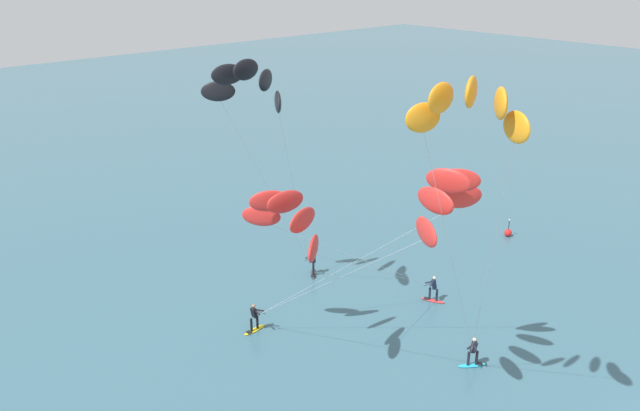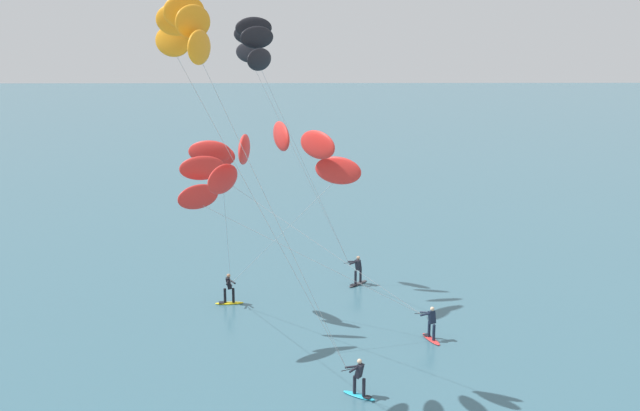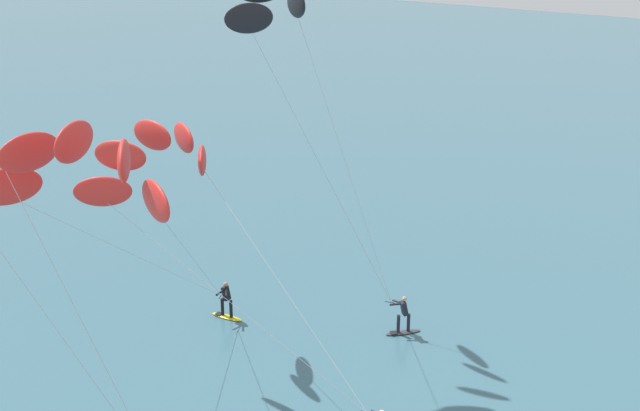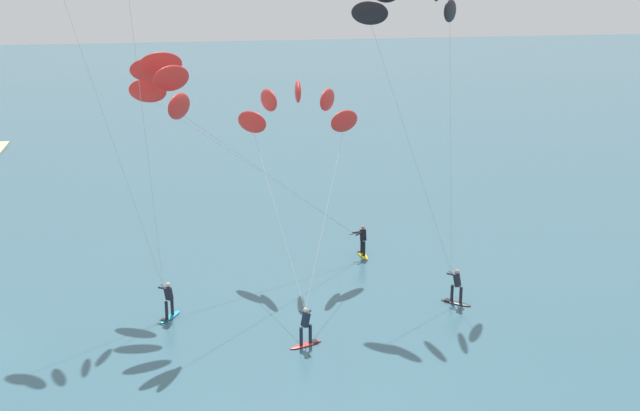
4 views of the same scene
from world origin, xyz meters
The scene contains 4 objects.
kitesurfer_nearshore centered at (-4.94, 9.85, 9.69)m, with size 7.15×11.92×11.35m.
kitesurfer_mid_water centered at (-6.42, 21.38, 12.99)m, with size 7.40×5.71×14.75m.
kitesurfer_far_out centered at (-8.03, 16.09, 7.81)m, with size 12.02×6.30×9.40m.
kitesurfer_downwind centered at (-7.54, 6.76, 14.20)m, with size 8.19×5.47×16.02m.
Camera 2 is at (-3.58, -21.16, 16.34)m, focal length 46.20 mm.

